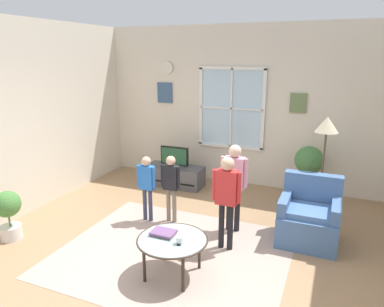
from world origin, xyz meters
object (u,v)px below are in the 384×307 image
coffee_table (172,241)px  potted_plant_corner (8,211)px  book_stack (163,233)px  floor_lamp (326,135)px  potted_plant_by_window (309,166)px  person_black_shirt (171,181)px  tv_stand (175,176)px  remote_near_books (179,242)px  television (174,156)px  person_red_shirt (227,193)px  armchair (309,218)px  cup (180,240)px  person_blue_shirt (147,181)px  person_pink_shirt (234,178)px

coffee_table → potted_plant_corner: 2.39m
book_stack → floor_lamp: 2.66m
coffee_table → potted_plant_by_window: size_ratio=0.85×
person_black_shirt → potted_plant_corner: bearing=-143.8°
floor_lamp → person_black_shirt: bearing=-158.4°
tv_stand → person_black_shirt: bearing=-66.6°
floor_lamp → remote_near_books: bearing=-122.8°
television → person_red_shirt: size_ratio=0.45×
potted_plant_by_window → person_red_shirt: bearing=-110.7°
tv_stand → armchair: size_ratio=1.26×
cup → remote_near_books: cup is taller
television → person_blue_shirt: size_ratio=0.55×
person_pink_shirt → coffee_table: bearing=-104.0°
remote_near_books → person_black_shirt: 1.45m
cup → potted_plant_corner: size_ratio=0.12×
person_pink_shirt → potted_plant_by_window: bearing=62.0°
television → remote_near_books: size_ratio=3.94×
book_stack → cup: cup is taller
tv_stand → person_red_shirt: size_ratio=0.89×
television → cup: (1.33, -2.68, -0.09)m
person_pink_shirt → potted_plant_corner: 3.08m
armchair → potted_plant_corner: armchair is taller
person_blue_shirt → potted_plant_by_window: (2.13, 1.80, -0.03)m
coffee_table → floor_lamp: (1.43, 2.02, 0.91)m
cup → potted_plant_corner: bearing=-179.1°
tv_stand → potted_plant_by_window: 2.44m
floor_lamp → coffee_table: bearing=-125.3°
tv_stand → remote_near_books: (1.32, -2.66, 0.27)m
television → book_stack: (1.08, -2.57, -0.11)m
television → book_stack: size_ratio=2.03×
person_blue_shirt → coffee_table: bearing=-49.5°
armchair → coffee_table: (-1.34, -1.41, 0.10)m
potted_plant_by_window → person_black_shirt: bearing=-136.4°
remote_near_books → person_black_shirt: person_black_shirt is taller
armchair → person_pink_shirt: bearing=-173.6°
armchair → cup: bearing=-129.7°
book_stack → potted_plant_corner: (-2.26, -0.15, -0.07)m
person_pink_shirt → floor_lamp: bearing=32.9°
tv_stand → television: 0.39m
armchair → person_black_shirt: bearing=-174.1°
cup → person_black_shirt: bearing=119.5°
potted_plant_by_window → person_blue_shirt: bearing=-139.8°
armchair → person_red_shirt: (-0.96, -0.63, 0.45)m
book_stack → person_red_shirt: 0.94m
person_pink_shirt → person_red_shirt: bearing=-84.0°
coffee_table → person_red_shirt: (0.38, 0.78, 0.35)m
person_blue_shirt → person_pink_shirt: bearing=8.6°
tv_stand → armchair: armchair is taller
cup → floor_lamp: bearing=57.7°
person_pink_shirt → potted_plant_by_window: person_pink_shirt is taller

